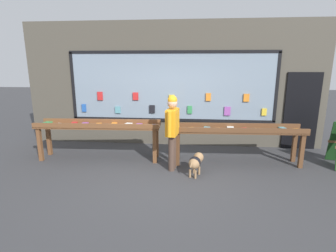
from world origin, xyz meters
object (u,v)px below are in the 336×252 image
display_table_right (238,133)px  small_dog (196,162)px  person_browsing (172,127)px  display_table_left (99,128)px

display_table_right → small_dog: 1.33m
display_table_right → small_dog: (-0.98, -0.78, -0.45)m
small_dog → display_table_right: bearing=-31.1°
display_table_right → person_browsing: person_browsing is taller
display_table_left → person_browsing: size_ratio=1.81×
small_dog → display_table_left: bearing=92.2°
display_table_left → display_table_right: bearing=-0.0°
person_browsing → small_dog: bearing=-110.0°
display_table_left → small_dog: (2.37, -0.78, -0.48)m
small_dog → person_browsing: bearing=82.7°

